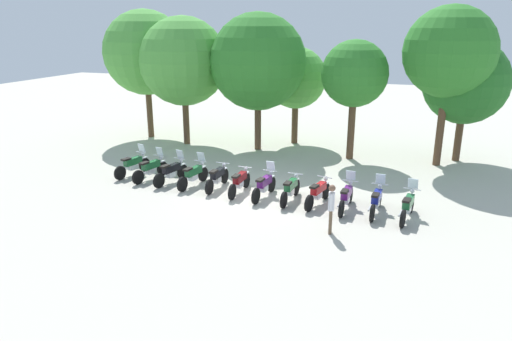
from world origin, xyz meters
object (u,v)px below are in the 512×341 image
at_px(tree_0, 146,53).
at_px(tree_1, 183,61).
at_px(motorcycle_6, 264,185).
at_px(tree_5, 450,52).
at_px(motorcycle_8, 318,192).
at_px(motorcycle_7, 291,189).
at_px(tree_4, 355,74).
at_px(motorcycle_11, 408,206).
at_px(person_0, 331,205).
at_px(motorcycle_4, 217,177).
at_px(motorcycle_3, 193,174).
at_px(motorcycle_1, 151,168).
at_px(motorcycle_9, 346,196).
at_px(motorcycle_2, 171,171).
at_px(motorcycle_5, 240,182).
at_px(tree_3, 296,78).
at_px(motorcycle_10, 376,200).
at_px(tree_6, 466,82).
at_px(tree_2, 258,62).
at_px(motorcycle_0, 133,164).

height_order(tree_0, tree_1, tree_0).
xyz_separation_m(motorcycle_6, tree_5, (6.74, 7.07, 4.93)).
relative_size(motorcycle_8, tree_0, 0.28).
height_order(motorcycle_7, tree_4, tree_4).
height_order(motorcycle_11, tree_4, tree_4).
distance_m(motorcycle_7, person_0, 3.23).
bearing_deg(motorcycle_7, motorcycle_4, 86.16).
bearing_deg(motorcycle_6, motorcycle_3, 90.65).
distance_m(person_0, tree_0, 17.18).
bearing_deg(tree_4, motorcycle_1, -141.74).
distance_m(motorcycle_1, person_0, 9.20).
height_order(motorcycle_4, motorcycle_6, motorcycle_6).
bearing_deg(motorcycle_9, motorcycle_2, 88.85).
height_order(motorcycle_5, motorcycle_6, motorcycle_6).
relative_size(motorcycle_5, motorcycle_8, 1.02).
bearing_deg(tree_1, motorcycle_11, -30.99).
distance_m(motorcycle_6, tree_3, 9.82).
relative_size(motorcycle_10, tree_6, 0.36).
relative_size(motorcycle_9, tree_6, 0.36).
distance_m(motorcycle_5, tree_1, 10.01).
distance_m(motorcycle_6, tree_4, 8.23).
bearing_deg(motorcycle_6, tree_2, 26.95).
relative_size(tree_0, tree_4, 1.26).
height_order(motorcycle_3, tree_4, tree_4).
bearing_deg(motorcycle_0, motorcycle_6, -84.65).
bearing_deg(tree_1, motorcycle_5, -49.55).
bearing_deg(motorcycle_6, motorcycle_11, -88.49).
bearing_deg(motorcycle_6, tree_3, 13.19).
height_order(motorcycle_2, motorcycle_3, same).
bearing_deg(tree_5, motorcycle_0, -154.94).
relative_size(motorcycle_2, motorcycle_6, 0.99).
bearing_deg(motorcycle_10, motorcycle_8, 89.62).
bearing_deg(tree_5, tree_2, 179.54).
bearing_deg(motorcycle_6, tree_4, -13.33).
bearing_deg(tree_3, motorcycle_7, -76.79).
bearing_deg(tree_6, tree_0, -178.90).
distance_m(tree_0, tree_1, 3.04).
distance_m(tree_2, tree_5, 9.42).
relative_size(motorcycle_10, tree_5, 0.29).
height_order(motorcycle_3, motorcycle_7, motorcycle_3).
xyz_separation_m(motorcycle_9, motorcycle_11, (2.22, -0.23, 0.00)).
relative_size(person_0, tree_5, 0.23).
distance_m(motorcycle_1, tree_2, 8.36).
relative_size(motorcycle_0, motorcycle_6, 0.99).
bearing_deg(tree_6, motorcycle_6, -133.12).
bearing_deg(motorcycle_0, tree_6, -50.27).
bearing_deg(motorcycle_1, motorcycle_10, -81.94).
bearing_deg(tree_4, tree_3, 146.61).
bearing_deg(motorcycle_9, tree_5, -21.17).
height_order(motorcycle_6, tree_6, tree_6).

